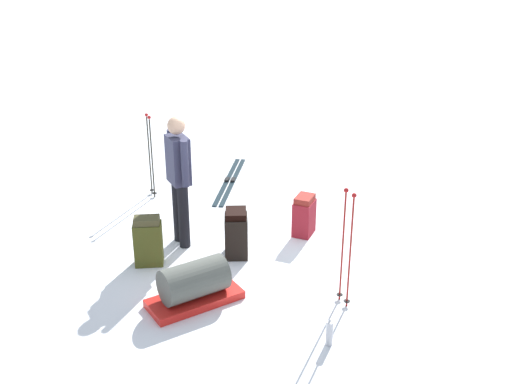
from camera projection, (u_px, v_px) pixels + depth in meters
ground_plane at (256, 241)px, 8.06m from camera, size 80.00×80.00×0.00m
skier_standing at (179, 175)px, 7.63m from camera, size 0.55×0.31×1.70m
ski_pair_near at (230, 181)px, 9.93m from camera, size 1.95×0.75×0.05m
backpack_large_dark at (236, 234)px, 7.60m from camera, size 0.36×0.32×0.62m
backpack_bright at (148, 241)px, 7.40m from camera, size 0.24×0.35×0.62m
backpack_small_spare at (304, 216)px, 8.14m from camera, size 0.40×0.37×0.55m
ski_poles_planted_near at (150, 151)px, 9.14m from camera, size 0.20×0.11×1.28m
ski_poles_planted_far at (347, 243)px, 6.45m from camera, size 0.21×0.11×1.34m
gear_sled at (194, 285)px, 6.66m from camera, size 0.82×1.12×0.49m
thermos_bottle at (329, 333)px, 6.02m from camera, size 0.07×0.07×0.26m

